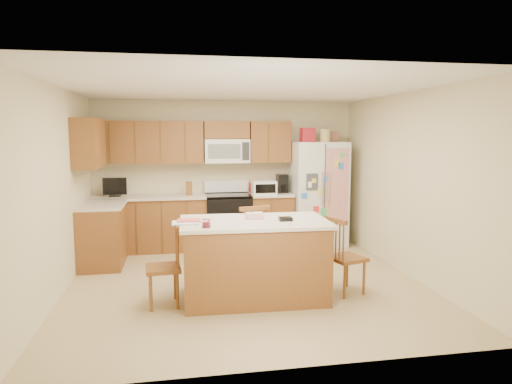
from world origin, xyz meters
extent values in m
plane|color=tan|center=(0.00, 0.00, 0.00)|extent=(4.50, 4.50, 0.00)
cube|color=beige|center=(0.00, 2.25, 1.25)|extent=(4.50, 0.10, 2.50)
cube|color=beige|center=(0.00, -2.25, 1.25)|extent=(4.50, 0.10, 2.50)
cube|color=beige|center=(-2.25, 0.00, 1.25)|extent=(0.10, 4.50, 2.50)
cube|color=beige|center=(2.25, 0.00, 1.25)|extent=(0.10, 4.50, 2.50)
cube|color=white|center=(0.00, 0.00, 2.50)|extent=(4.50, 4.50, 0.04)
cube|color=brown|center=(-1.31, 1.95, 0.44)|extent=(1.87, 0.60, 0.88)
cube|color=brown|center=(0.74, 1.95, 0.44)|extent=(0.72, 0.60, 0.88)
cube|color=brown|center=(-1.95, 1.17, 0.44)|extent=(0.60, 0.95, 0.88)
cube|color=beige|center=(-1.31, 1.94, 0.90)|extent=(1.87, 0.64, 0.04)
cube|color=beige|center=(0.74, 1.94, 0.90)|extent=(0.72, 0.64, 0.04)
cube|color=beige|center=(-1.94, 1.17, 0.90)|extent=(0.64, 0.95, 0.04)
cube|color=brown|center=(-1.32, 2.08, 1.80)|extent=(1.85, 0.33, 0.70)
cube|color=brown|center=(0.75, 2.08, 1.80)|extent=(0.70, 0.33, 0.70)
cube|color=brown|center=(0.00, 2.08, 2.00)|extent=(0.76, 0.33, 0.29)
cube|color=brown|center=(-2.08, 1.17, 1.80)|extent=(0.33, 0.95, 0.70)
cube|color=brown|center=(-1.90, 1.92, 1.80)|extent=(0.02, 0.01, 0.66)
cube|color=brown|center=(-1.90, 1.65, 0.44)|extent=(0.02, 0.01, 0.84)
cube|color=brown|center=(-1.50, 1.92, 1.80)|extent=(0.02, 0.01, 0.66)
cube|color=brown|center=(-1.50, 1.65, 0.44)|extent=(0.02, 0.01, 0.84)
cube|color=brown|center=(-1.10, 1.92, 1.80)|extent=(0.02, 0.01, 0.66)
cube|color=brown|center=(-1.10, 1.65, 0.44)|extent=(0.02, 0.01, 0.84)
cube|color=brown|center=(-0.70, 1.92, 1.80)|extent=(0.01, 0.01, 0.66)
cube|color=brown|center=(-0.70, 1.65, 0.44)|extent=(0.01, 0.01, 0.84)
cube|color=brown|center=(0.70, 1.92, 1.80)|extent=(0.01, 0.01, 0.66)
cube|color=brown|center=(0.70, 1.65, 0.44)|extent=(0.01, 0.01, 0.84)
cube|color=white|center=(0.00, 2.06, 1.65)|extent=(0.76, 0.38, 0.40)
cube|color=slate|center=(-0.06, 1.86, 1.65)|extent=(0.54, 0.01, 0.24)
cube|color=#262626|center=(0.30, 1.86, 1.65)|extent=(0.12, 0.01, 0.30)
cube|color=brown|center=(-0.65, 1.95, 1.03)|extent=(0.10, 0.14, 0.22)
cube|color=black|center=(-1.85, 1.97, 0.93)|extent=(0.18, 0.12, 0.02)
cube|color=black|center=(-1.85, 1.97, 1.09)|extent=(0.38, 0.03, 0.28)
cube|color=#AF0C00|center=(0.58, 2.03, 1.01)|extent=(0.35, 0.22, 0.18)
cube|color=white|center=(0.60, 1.80, 1.04)|extent=(0.40, 0.28, 0.23)
cube|color=black|center=(0.60, 1.66, 1.04)|extent=(0.34, 0.01, 0.15)
cube|color=black|center=(0.96, 2.00, 1.08)|extent=(0.18, 0.22, 0.32)
cylinder|color=black|center=(0.96, 1.93, 1.01)|extent=(0.12, 0.12, 0.12)
cube|color=black|center=(0.00, 1.93, 0.44)|extent=(0.76, 0.64, 0.88)
cube|color=black|center=(0.00, 1.60, 0.42)|extent=(0.68, 0.01, 0.42)
cube|color=black|center=(0.00, 1.93, 0.91)|extent=(0.76, 0.64, 0.03)
cube|color=white|center=(0.00, 2.19, 1.03)|extent=(0.76, 0.10, 0.20)
cube|color=white|center=(1.57, 1.88, 0.90)|extent=(0.90, 0.75, 1.80)
cube|color=#4C4C4C|center=(1.57, 1.49, 0.90)|extent=(0.02, 0.01, 1.75)
cube|color=silver|center=(1.52, 1.47, 1.05)|extent=(0.02, 0.03, 0.55)
cube|color=silver|center=(1.62, 1.47, 1.05)|extent=(0.02, 0.03, 0.55)
cube|color=#3F3F44|center=(1.35, 1.49, 1.15)|extent=(0.20, 0.01, 0.28)
cube|color=#D84C59|center=(1.77, 1.49, 1.05)|extent=(0.42, 0.01, 1.30)
cube|color=#B11C2B|center=(1.37, 1.88, 1.92)|extent=(0.22, 0.22, 0.24)
cylinder|color=#CFBA70|center=(1.67, 1.82, 1.91)|extent=(0.18, 0.18, 0.22)
cube|color=#925C4D|center=(1.85, 1.96, 1.89)|extent=(0.18, 0.20, 0.18)
cube|color=brown|center=(0.02, -0.57, 0.45)|extent=(1.65, 0.96, 0.90)
cube|color=beige|center=(0.02, -0.57, 0.92)|extent=(1.74, 1.04, 0.04)
cylinder|color=#B11C2B|center=(-0.56, -0.89, 0.97)|extent=(0.08, 0.08, 0.06)
cylinder|color=white|center=(-0.56, -0.89, 0.98)|extent=(0.09, 0.09, 0.09)
cube|color=#FFCAD2|center=(0.04, -0.47, 0.97)|extent=(0.20, 0.16, 0.07)
cube|color=black|center=(0.37, -0.66, 0.96)|extent=(0.15, 0.12, 0.04)
cube|color=white|center=(-0.77, -0.63, 0.94)|extent=(0.31, 0.25, 0.01)
cube|color=#D84C4C|center=(-0.73, -0.55, 0.96)|extent=(0.27, 0.21, 0.01)
cylinder|color=white|center=(-0.28, -0.83, 0.94)|extent=(0.14, 0.05, 0.01)
cube|color=brown|center=(-1.03, -0.62, 0.43)|extent=(0.41, 0.43, 0.04)
cylinder|color=brown|center=(-1.19, -0.47, 0.20)|extent=(0.03, 0.03, 0.41)
cylinder|color=brown|center=(-1.16, -0.79, 0.20)|extent=(0.03, 0.03, 0.41)
cylinder|color=brown|center=(-0.90, -0.44, 0.20)|extent=(0.03, 0.03, 0.41)
cylinder|color=brown|center=(-0.88, -0.77, 0.20)|extent=(0.03, 0.03, 0.41)
cylinder|color=brown|center=(-0.88, -0.46, 0.68)|extent=(0.02, 0.02, 0.46)
cylinder|color=brown|center=(-0.88, -0.53, 0.68)|extent=(0.02, 0.02, 0.46)
cylinder|color=brown|center=(-0.87, -0.61, 0.68)|extent=(0.02, 0.02, 0.46)
cylinder|color=brown|center=(-0.86, -0.68, 0.68)|extent=(0.02, 0.02, 0.46)
cylinder|color=brown|center=(-0.86, -0.75, 0.68)|extent=(0.02, 0.02, 0.46)
cube|color=brown|center=(-0.87, -0.61, 0.91)|extent=(0.07, 0.38, 0.05)
cube|color=brown|center=(0.08, 0.13, 0.47)|extent=(0.52, 0.51, 0.05)
cylinder|color=brown|center=(0.21, 0.33, 0.22)|extent=(0.04, 0.04, 0.45)
cylinder|color=brown|center=(-0.13, 0.24, 0.22)|extent=(0.04, 0.04, 0.45)
cylinder|color=brown|center=(0.29, 0.02, 0.22)|extent=(0.04, 0.04, 0.45)
cylinder|color=brown|center=(-0.06, -0.06, 0.22)|extent=(0.04, 0.04, 0.45)
cylinder|color=brown|center=(0.27, 0.00, 0.74)|extent=(0.02, 0.02, 0.50)
cylinder|color=brown|center=(0.20, -0.02, 0.74)|extent=(0.02, 0.02, 0.50)
cylinder|color=brown|center=(0.12, -0.04, 0.74)|extent=(0.02, 0.02, 0.50)
cylinder|color=brown|center=(0.04, -0.06, 0.74)|extent=(0.02, 0.02, 0.50)
cylinder|color=brown|center=(-0.03, -0.07, 0.74)|extent=(0.02, 0.02, 0.50)
cube|color=brown|center=(0.12, -0.04, 0.99)|extent=(0.41, 0.14, 0.05)
cube|color=brown|center=(1.16, -0.58, 0.43)|extent=(0.48, 0.50, 0.04)
cylinder|color=brown|center=(1.34, -0.70, 0.21)|extent=(0.03, 0.03, 0.41)
cylinder|color=brown|center=(1.25, -0.39, 0.21)|extent=(0.03, 0.03, 0.41)
cylinder|color=brown|center=(1.06, -0.78, 0.21)|extent=(0.03, 0.03, 0.41)
cylinder|color=brown|center=(0.97, -0.47, 0.21)|extent=(0.03, 0.03, 0.41)
cylinder|color=brown|center=(1.04, -0.77, 0.68)|extent=(0.02, 0.02, 0.46)
cylinder|color=brown|center=(1.02, -0.70, 0.68)|extent=(0.02, 0.02, 0.46)
cylinder|color=brown|center=(1.00, -0.63, 0.68)|extent=(0.02, 0.02, 0.46)
cylinder|color=brown|center=(0.98, -0.56, 0.68)|extent=(0.02, 0.02, 0.46)
cylinder|color=brown|center=(0.96, -0.49, 0.68)|extent=(0.02, 0.02, 0.46)
cube|color=brown|center=(1.00, -0.63, 0.91)|extent=(0.15, 0.38, 0.05)
camera|label=1|loc=(-0.87, -5.71, 1.92)|focal=32.00mm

